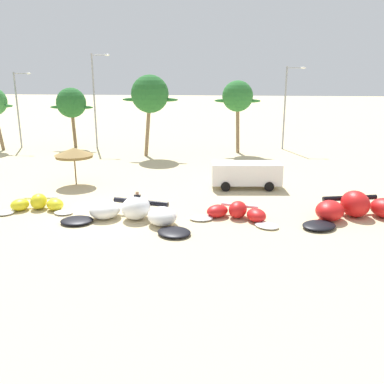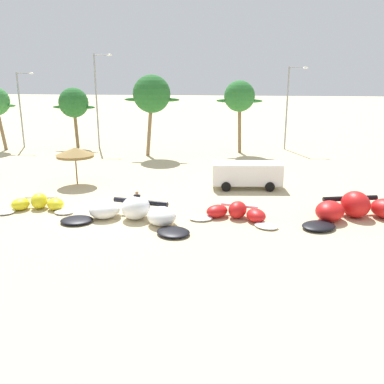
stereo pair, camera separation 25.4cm
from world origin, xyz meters
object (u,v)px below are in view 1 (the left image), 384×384
object	(u,v)px
palm_left	(71,103)
kite_right_of_center	(358,209)
kite_left	(38,204)
lamppost_west_center	(96,97)
palm_center_left	(238,97)
parked_van	(244,173)
palm_left_of_gap	(150,95)
kite_left_of_center	(133,213)
lamppost_east_center	(287,103)
person_by_umbrellas	(138,205)
lamppost_west	(19,105)
kite_center	(237,213)
beach_umbrella_middle	(74,153)

from	to	relation	value
palm_left	kite_right_of_center	bearing A→B (deg)	-40.65
kite_left	lamppost_west_center	bearing A→B (deg)	98.19
kite_left	palm_center_left	xyz separation A→B (m)	(12.05, 20.51, 5.33)
palm_left	lamppost_west_center	size ratio (longest dim) A/B	0.65
parked_van	palm_left_of_gap	distance (m)	15.23
kite_left_of_center	palm_left_of_gap	world-z (taller)	palm_left_of_gap
lamppost_east_center	kite_left_of_center	bearing A→B (deg)	-114.19
person_by_umbrellas	palm_left_of_gap	xyz separation A→B (m)	(-2.82, 18.64, 5.21)
kite_right_of_center	palm_left	xyz separation A→B (m)	(-24.92, 21.40, 4.26)
kite_right_of_center	lamppost_west	world-z (taller)	lamppost_west
kite_left_of_center	palm_center_left	bearing A→B (deg)	75.21
kite_center	palm_left	world-z (taller)	palm_left
parked_van	kite_left_of_center	bearing A→B (deg)	-128.72
palm_left	lamppost_west_center	bearing A→B (deg)	0.49
kite_center	palm_left	size ratio (longest dim) A/B	0.80
beach_umbrella_middle	palm_center_left	size ratio (longest dim) A/B	0.39
palm_left_of_gap	lamppost_west_center	xyz separation A→B (m)	(-6.73, 4.01, -0.45)
lamppost_east_center	palm_center_left	bearing A→B (deg)	-153.50
person_by_umbrellas	palm_left_of_gap	size ratio (longest dim) A/B	0.20
beach_umbrella_middle	lamppost_east_center	bearing A→B (deg)	44.56
kite_left	palm_center_left	bearing A→B (deg)	59.58
kite_left	palm_center_left	distance (m)	24.38
palm_left_of_gap	beach_umbrella_middle	bearing A→B (deg)	-106.80
palm_left	palm_left_of_gap	distance (m)	10.36
parked_van	person_by_umbrellas	size ratio (longest dim) A/B	3.18
person_by_umbrellas	lamppost_east_center	distance (m)	26.63
lamppost_east_center	palm_left	bearing A→B (deg)	-176.66
person_by_umbrellas	lamppost_west_center	size ratio (longest dim) A/B	0.16
lamppost_west	kite_left	bearing A→B (deg)	-61.37
person_by_umbrellas	lamppost_east_center	bearing A→B (deg)	65.65
kite_right_of_center	palm_left	size ratio (longest dim) A/B	1.20
person_by_umbrellas	lamppost_east_center	xyz separation A→B (m)	(10.85, 23.97, 4.09)
palm_left	lamppost_west	world-z (taller)	lamppost_west
kite_left	lamppost_west_center	distance (m)	22.62
kite_left_of_center	kite_left	bearing A→B (deg)	167.67
kite_left_of_center	palm_left_of_gap	distance (m)	20.11
kite_center	lamppost_west_center	world-z (taller)	lamppost_west_center
parked_van	lamppost_west_center	size ratio (longest dim) A/B	0.51
beach_umbrella_middle	lamppost_west_center	distance (m)	16.22
kite_left_of_center	palm_left	xyz separation A→B (m)	(-12.16, 23.14, 4.33)
kite_center	lamppost_west	xyz separation A→B (m)	(-23.75, 21.77, 4.25)
kite_center	lamppost_west_center	bearing A→B (deg)	124.46
kite_center	palm_left_of_gap	size ratio (longest dim) A/B	0.66
kite_right_of_center	parked_van	world-z (taller)	parked_van
palm_center_left	lamppost_west_center	world-z (taller)	lamppost_west_center
kite_right_of_center	palm_left_of_gap	world-z (taller)	palm_left_of_gap
person_by_umbrellas	kite_right_of_center	bearing A→B (deg)	5.55
kite_left	kite_right_of_center	xyz separation A→B (m)	(19.03, 0.37, 0.22)
palm_left	lamppost_east_center	world-z (taller)	lamppost_east_center
kite_left_of_center	palm_center_left	size ratio (longest dim) A/B	1.07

